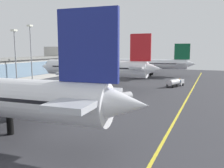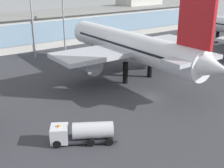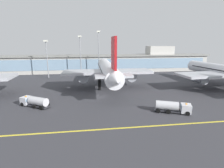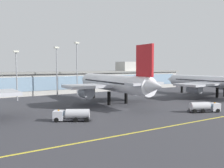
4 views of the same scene
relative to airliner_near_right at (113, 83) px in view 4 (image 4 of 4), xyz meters
The scene contains 10 objects.
ground_plane 14.54m from the airliner_near_right, 109.29° to the right, with size 202.52×202.52×0.00m, color #38383D.
taxiway_centreline_stripe 34.97m from the airliner_near_right, 97.04° to the right, with size 162.02×0.50×0.01m, color yellow.
terminal_building 41.22m from the airliner_near_right, 92.87° to the left, with size 147.66×14.00×15.63m.
airliner_near_right is the anchor object (origin of this frame).
airliner_far_right 48.09m from the airliner_near_right, ahead, with size 42.65×51.97×17.06m.
fuel_tanker_truck 31.34m from the airliner_near_right, 63.14° to the right, with size 9.29×5.75×2.90m.
baggage_tug_near 29.74m from the airliner_near_right, 141.93° to the right, with size 9.02×6.71×2.90m.
apron_light_mast_west 37.37m from the airliner_near_right, 139.30° to the left, with size 1.80×1.80×18.94m.
apron_light_mast_east 30.17m from the airliner_near_right, 112.98° to the left, with size 1.80×1.80×21.27m.
apron_light_mast_far_east 29.54m from the airliner_near_right, 93.47° to the left, with size 1.80×1.80×23.84m.
Camera 4 is at (-39.43, -58.67, 13.12)m, focal length 37.87 mm.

